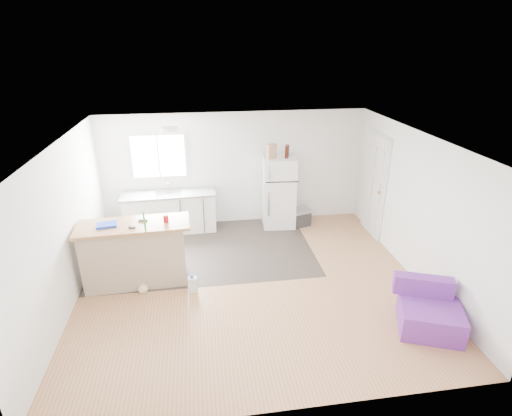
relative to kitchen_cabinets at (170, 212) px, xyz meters
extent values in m
cube|color=#A36B44|center=(1.40, -2.20, -0.44)|extent=(5.50, 5.00, 0.01)
cube|color=white|center=(1.40, -2.20, 1.97)|extent=(5.50, 5.00, 0.01)
cube|color=white|center=(1.40, 0.30, 0.77)|extent=(5.50, 0.01, 2.40)
cube|color=white|center=(1.40, -4.70, 0.77)|extent=(5.50, 0.01, 2.40)
cube|color=white|center=(-1.35, -2.20, 0.77)|extent=(0.01, 5.00, 2.40)
cube|color=white|center=(4.15, -2.20, 0.77)|extent=(0.01, 5.00, 2.40)
cube|color=#2D2521|center=(0.68, -0.95, -0.43)|extent=(4.05, 2.50, 0.00)
cube|color=white|center=(-0.15, 0.29, 1.12)|extent=(1.18, 0.04, 0.98)
cube|color=white|center=(-0.15, 0.27, 1.12)|extent=(1.05, 0.01, 0.85)
cube|color=white|center=(-0.15, 0.26, 1.12)|extent=(0.03, 0.02, 0.85)
cube|color=white|center=(4.12, -0.65, 0.58)|extent=(0.05, 0.82, 2.03)
cube|color=white|center=(4.13, -0.65, 0.59)|extent=(0.03, 0.92, 2.10)
sphere|color=gold|center=(4.08, -0.97, 0.57)|extent=(0.07, 0.07, 0.07)
cylinder|color=white|center=(0.20, -1.00, 1.93)|extent=(0.30, 0.30, 0.07)
cube|color=white|center=(0.00, 0.00, -0.03)|extent=(1.86, 0.63, 0.81)
cube|color=gray|center=(0.00, 0.00, 0.40)|extent=(1.92, 0.67, 0.04)
cube|color=silver|center=(0.00, -0.03, 0.40)|extent=(0.52, 0.41, 0.06)
cube|color=tan|center=(-0.46, -1.89, 0.08)|extent=(1.61, 0.64, 1.02)
cube|color=#AE794A|center=(-0.43, -1.89, 0.62)|extent=(1.77, 0.75, 0.05)
cube|color=white|center=(2.29, -0.04, 0.33)|extent=(0.71, 0.67, 1.52)
cube|color=black|center=(2.29, -0.35, 0.66)|extent=(0.67, 0.06, 0.02)
cube|color=silver|center=(2.02, -0.36, 0.86)|extent=(0.03, 0.02, 0.27)
cube|color=silver|center=(2.02, -0.36, 0.19)|extent=(0.03, 0.02, 0.53)
cube|color=#2C2C2F|center=(2.72, -0.13, -0.28)|extent=(0.52, 0.42, 0.31)
cube|color=gray|center=(2.72, -0.13, -0.09)|extent=(0.55, 0.44, 0.06)
cube|color=purple|center=(3.70, -3.68, -0.24)|extent=(1.03, 1.00, 0.38)
cube|color=purple|center=(3.70, -3.40, 0.09)|extent=(0.82, 0.47, 0.28)
cube|color=silver|center=(0.44, -2.30, -0.30)|extent=(0.14, 0.10, 0.26)
cylinder|color=#184EAC|center=(0.44, -2.30, -0.15)|extent=(0.05, 0.05, 0.05)
cylinder|color=green|center=(-0.21, -2.08, 0.30)|extent=(0.07, 0.37, 1.37)
sphere|color=beige|center=(-0.35, -2.21, -0.36)|extent=(0.16, 0.16, 0.16)
cylinder|color=red|center=(0.08, -1.89, 0.70)|extent=(0.08, 0.08, 0.12)
cube|color=#1433C3|center=(-0.82, -1.90, 0.66)|extent=(0.33, 0.26, 0.04)
cube|color=black|center=(-0.29, -1.81, 0.65)|extent=(0.15, 0.09, 0.03)
cube|color=black|center=(-0.42, -2.05, 0.65)|extent=(0.11, 0.08, 0.03)
cube|color=tan|center=(2.11, -0.10, 1.23)|extent=(0.22, 0.17, 0.30)
cylinder|color=#39140A|center=(2.41, -0.12, 1.21)|extent=(0.08, 0.08, 0.25)
cylinder|color=#39140A|center=(2.45, -0.02, 1.21)|extent=(0.08, 0.08, 0.25)
camera|label=1|loc=(0.65, -7.76, 3.32)|focal=28.00mm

